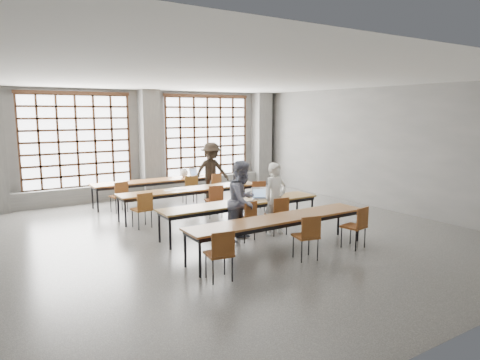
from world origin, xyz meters
The scene contains 38 objects.
floor centered at (0.00, 0.00, 0.00)m, with size 11.00×11.00×0.00m, color #4B4B48.
ceiling centered at (0.00, 0.00, 3.50)m, with size 11.00×11.00×0.00m, color silver.
wall_back centered at (0.00, 5.50, 1.75)m, with size 10.00×10.00×0.00m, color #595956.
wall_front centered at (0.00, -5.50, 1.75)m, with size 10.00×10.00×0.00m, color #595956.
wall_right centered at (5.00, 0.00, 1.75)m, with size 11.00×11.00×0.00m, color #595956.
column_mid centered at (0.00, 5.22, 1.75)m, with size 0.60×0.55×3.50m, color #525250.
column_right centered at (4.50, 5.22, 1.75)m, with size 0.60×0.55×3.50m, color #525250.
window_left centered at (-2.25, 5.42, 1.90)m, with size 3.32×0.12×3.00m.
window_right centered at (2.25, 5.42, 1.90)m, with size 3.32×0.12×3.00m.
sill_ledge centered at (0.00, 5.30, 0.25)m, with size 9.80×0.35×0.50m, color #525250.
desk_row_a centered at (-0.21, 4.06, 0.66)m, with size 4.00×0.70×0.73m.
desk_row_b centered at (-0.04, 2.13, 0.66)m, with size 4.00×0.70×0.73m.
desk_row_c centered at (0.18, -0.08, 0.66)m, with size 4.00×0.70×0.73m.
desk_row_d centered at (0.01, -1.74, 0.66)m, with size 4.00×0.70×0.73m.
chair_back_left centered at (-1.60, 3.43, 0.54)m, with size 0.48×0.48×0.88m.
chair_back_mid centered at (0.57, 3.43, 0.54)m, with size 0.48×0.48×0.88m.
chair_back_right centered at (1.40, 3.43, 0.54)m, with size 0.50×0.50×0.88m.
chair_mid_left centered at (-1.63, 1.50, 0.54)m, with size 0.46×0.47×0.88m.
chair_mid_centre centered at (0.35, 1.50, 0.54)m, with size 0.49×0.49×0.88m.
chair_mid_right centered at (1.74, 1.50, 0.54)m, with size 0.52×0.53×0.88m.
chair_front_left centered at (-0.10, -0.71, 0.54)m, with size 0.52×0.53×0.88m.
chair_front_right centered at (0.77, -0.71, 0.54)m, with size 0.46×0.46×0.88m.
chair_near_left centered at (-1.70, -2.37, 0.54)m, with size 0.48×0.48×0.88m.
chair_near_mid centered at (0.19, -2.37, 0.54)m, with size 0.50×0.50×0.88m.
chair_near_right centered at (1.52, -2.37, 0.54)m, with size 0.49×0.49×0.88m.
student_male centered at (0.78, -0.58, 0.82)m, with size 0.60×0.39×1.65m, color white.
student_female centered at (-0.12, -0.58, 0.88)m, with size 0.85×0.66×1.76m, color #181D49.
student_back centered at (1.39, 3.56, 0.92)m, with size 1.19×0.68×1.84m, color black.
laptop_front centered at (0.76, 0.02, 0.79)m, with size 0.46×0.44×0.26m.
laptop_back centered at (1.11, 4.16, 0.79)m, with size 0.46×0.43×0.26m.
mouse centered at (1.13, -0.10, 0.75)m, with size 0.10×0.06×0.04m, color white.
green_box centered at (0.13, 0.00, 0.78)m, with size 0.25×0.09×0.09m, color #297D33.
phone centered at (0.36, -0.18, 0.74)m, with size 0.13×0.06×0.01m, color black.
paper_sheet_a centered at (-0.64, 2.18, 0.73)m, with size 0.30×0.21×0.00m, color silver.
paper_sheet_b centered at (-0.34, 2.08, 0.73)m, with size 0.30×0.21×0.00m, color white.
backpack centered at (1.56, 2.18, 0.93)m, with size 0.32×0.20×0.40m, color black.
plastic_bag centered at (0.69, 4.11, 0.87)m, with size 0.26×0.21×0.29m, color white.
red_pouch centered at (-1.69, -2.29, 0.50)m, with size 0.20×0.08×0.06m, color #A71429.
Camera 1 is at (-5.07, -8.24, 2.79)m, focal length 32.00 mm.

